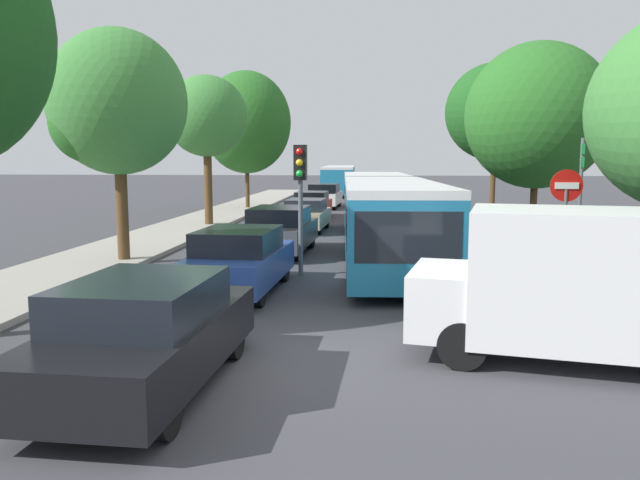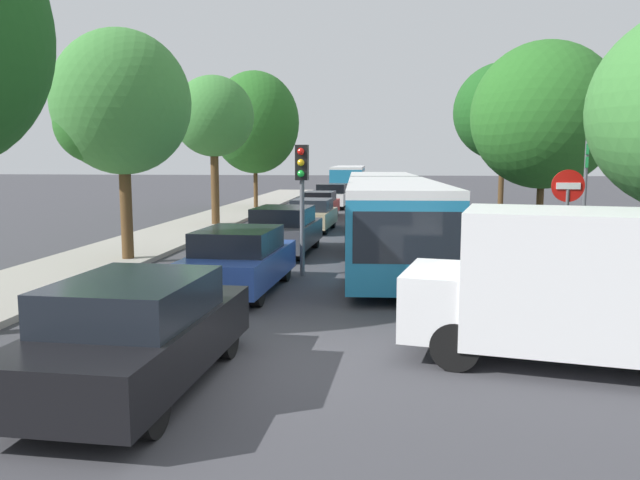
% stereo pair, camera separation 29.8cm
% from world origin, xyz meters
% --- Properties ---
extents(ground_plane, '(200.00, 200.00, 0.00)m').
position_xyz_m(ground_plane, '(0.00, 0.00, 0.00)').
color(ground_plane, '#3D3D42').
extents(kerb_strip_left, '(3.20, 53.19, 0.14)m').
position_xyz_m(kerb_strip_left, '(-6.77, 21.59, 0.07)').
color(kerb_strip_left, '#9E998E').
rests_on(kerb_strip_left, ground).
extents(articulated_bus, '(3.33, 16.44, 2.43)m').
position_xyz_m(articulated_bus, '(1.69, 11.78, 1.40)').
color(articulated_bus, teal).
rests_on(articulated_bus, ground).
extents(city_bus_rear, '(2.65, 10.99, 2.36)m').
position_xyz_m(city_bus_rear, '(-1.61, 43.19, 1.36)').
color(city_bus_rear, teal).
rests_on(city_bus_rear, ground).
extents(queued_car_black, '(2.04, 4.44, 1.52)m').
position_xyz_m(queued_car_black, '(-1.54, -1.01, 0.77)').
color(queued_car_black, black).
rests_on(queued_car_black, ground).
extents(queued_car_blue, '(1.98, 4.31, 1.47)m').
position_xyz_m(queued_car_blue, '(-1.64, 5.09, 0.75)').
color(queued_car_blue, '#284799').
rests_on(queued_car_blue, ground).
extents(queued_car_graphite, '(2.03, 4.42, 1.51)m').
position_xyz_m(queued_car_graphite, '(-1.59, 10.92, 0.77)').
color(queued_car_graphite, '#47474C').
rests_on(queued_car_graphite, ground).
extents(queued_car_tan, '(1.82, 3.96, 1.35)m').
position_xyz_m(queued_car_tan, '(-1.45, 17.22, 0.69)').
color(queued_car_tan, tan).
rests_on(queued_car_tan, ground).
extents(queued_car_red, '(1.81, 3.95, 1.35)m').
position_xyz_m(queued_car_red, '(-1.81, 23.04, 0.68)').
color(queued_car_red, '#B21E19').
rests_on(queued_car_red, ground).
extents(queued_car_white, '(2.00, 4.36, 1.49)m').
position_xyz_m(queued_car_white, '(-1.69, 29.24, 0.75)').
color(queued_car_white, white).
rests_on(queued_car_white, ground).
extents(white_van, '(5.29, 2.90, 2.31)m').
position_xyz_m(white_van, '(4.74, 0.65, 1.24)').
color(white_van, white).
rests_on(white_van, ground).
extents(traffic_light, '(0.33, 0.37, 3.40)m').
position_xyz_m(traffic_light, '(-0.48, 7.20, 2.50)').
color(traffic_light, '#56595E').
rests_on(traffic_light, ground).
extents(no_entry_sign, '(0.70, 0.08, 2.82)m').
position_xyz_m(no_entry_sign, '(5.60, 5.27, 1.88)').
color(no_entry_sign, '#56595E').
rests_on(no_entry_sign, ground).
extents(direction_sign_post, '(0.42, 1.37, 3.60)m').
position_xyz_m(direction_sign_post, '(7.01, 8.77, 2.55)').
color(direction_sign_post, '#56595E').
rests_on(direction_sign_post, ground).
extents(tree_left_mid, '(3.90, 3.90, 6.69)m').
position_xyz_m(tree_left_mid, '(-5.94, 8.55, 4.52)').
color(tree_left_mid, '#51381E').
rests_on(tree_left_mid, ground).
extents(tree_left_far, '(3.54, 3.54, 6.64)m').
position_xyz_m(tree_left_far, '(-5.94, 18.32, 4.84)').
color(tree_left_far, '#51381E').
rests_on(tree_left_far, ground).
extents(tree_left_distant, '(5.20, 5.20, 8.08)m').
position_xyz_m(tree_left_distant, '(-6.10, 27.65, 4.96)').
color(tree_left_distant, '#51381E').
rests_on(tree_left_distant, ground).
extents(tree_right_mid, '(5.10, 5.10, 7.14)m').
position_xyz_m(tree_right_mid, '(7.20, 14.43, 4.42)').
color(tree_right_mid, '#51381E').
rests_on(tree_right_mid, ground).
extents(tree_right_far, '(5.06, 5.06, 7.87)m').
position_xyz_m(tree_right_far, '(7.48, 24.28, 5.38)').
color(tree_right_far, '#51381E').
rests_on(tree_right_far, ground).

